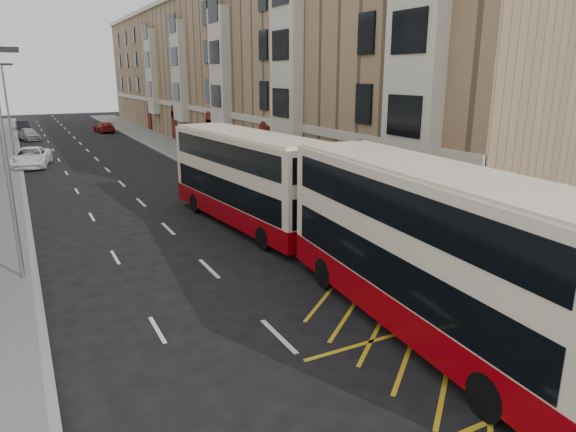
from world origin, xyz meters
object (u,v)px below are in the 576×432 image
car_silver (29,134)px  car_red (104,127)px  pedestrian_far (486,281)px  street_lamp_far (8,107)px  double_decker_front (428,250)px  double_decker_rear (246,179)px  car_dark (22,126)px  white_van (31,157)px  street_lamp_near (7,154)px

car_silver → car_red: 10.18m
pedestrian_far → street_lamp_far: bearing=-32.9°
street_lamp_far → double_decker_front: 40.99m
double_decker_front → double_decker_rear: size_ratio=1.05×
double_decker_front → car_dark: double_decker_front is taller
double_decker_rear → car_silver: double_decker_rear is taller
street_lamp_far → double_decker_rear: street_lamp_far is taller
pedestrian_far → white_van: size_ratio=0.28×
pedestrian_far → white_van: pedestrian_far is taller
street_lamp_near → white_van: 26.59m
double_decker_front → car_silver: size_ratio=2.92×
double_decker_rear → white_van: (-8.89, 23.49, -1.56)m
white_van → car_red: white_van is taller
street_lamp_far → double_decker_front: street_lamp_far is taller
white_van → car_red: (9.29, 23.99, -0.11)m
white_van → car_silver: white_van is taller
street_lamp_far → car_silver: street_lamp_far is taller
street_lamp_far → car_silver: 15.86m
white_van → car_silver: 19.01m
pedestrian_far → car_silver: pedestrian_far is taller
white_van → car_silver: size_ratio=1.33×
double_decker_rear → car_silver: (-8.48, 42.50, -1.62)m
car_dark → white_van: bearing=-94.2°
double_decker_rear → pedestrian_far: double_decker_rear is taller
double_decker_front → car_dark: (-9.16, 67.02, -1.82)m
pedestrian_far → car_dark: bearing=-41.1°
pedestrian_far → car_silver: (-11.45, 54.72, -0.21)m
street_lamp_near → car_silver: size_ratio=1.89×
car_red → double_decker_rear: bearing=83.5°
double_decker_front → double_decker_rear: (-0.26, 12.41, -0.13)m
double_decker_rear → car_silver: size_ratio=2.77×
double_decker_front → pedestrian_far: size_ratio=7.92×
car_silver → double_decker_rear: bearing=-91.5°
street_lamp_far → car_dark: size_ratio=2.02×
double_decker_rear → car_silver: bearing=96.1°
street_lamp_far → white_van: size_ratio=1.42×
double_decker_rear → pedestrian_far: size_ratio=7.53×
double_decker_rear → double_decker_front: bearing=-94.0°
car_dark → pedestrian_far: bearing=-84.1°
car_dark → car_silver: bearing=-92.2°
pedestrian_far → white_van: 37.63m
street_lamp_near → pedestrian_far: bearing=-35.9°
car_silver → car_red: car_silver is taller
street_lamp_near → double_decker_front: 14.26m
car_silver → pedestrian_far: bearing=-91.0°
car_dark → street_lamp_near: bearing=-95.3°
double_decker_rear → pedestrian_far: 12.66m
street_lamp_far → double_decker_rear: bearing=-69.7°
street_lamp_near → car_red: 51.50m
double_decker_front → white_van: size_ratio=2.19×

